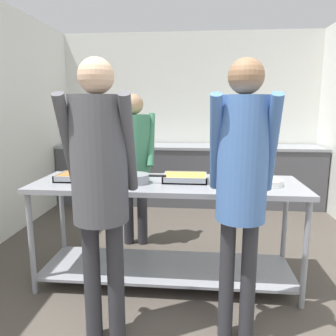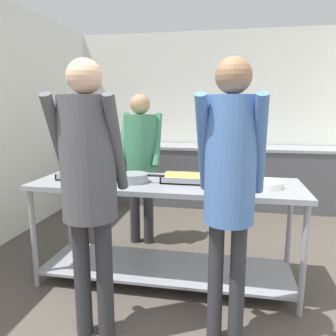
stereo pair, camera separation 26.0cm
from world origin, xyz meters
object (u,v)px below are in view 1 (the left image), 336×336
guest_serving_left (100,173)px  serving_tray_vegetables (185,178)px  broccoli_bowl (226,174)px  cook_behind_counter (134,154)px  serving_tray_roast (84,177)px  sauce_pan (135,178)px  guest_serving_right (242,171)px  plate_stack (265,182)px  water_bottle (117,137)px

guest_serving_left → serving_tray_vegetables: bearing=59.9°
serving_tray_vegetables → broccoli_bowl: 0.36m
guest_serving_left → cook_behind_counter: size_ratio=1.09×
serving_tray_roast → cook_behind_counter: cook_behind_counter is taller
sauce_pan → guest_serving_left: 0.74m
broccoli_bowl → guest_serving_left: bearing=-132.3°
serving_tray_roast → sauce_pan: sauce_pan is taller
serving_tray_vegetables → sauce_pan: bearing=-164.0°
sauce_pan → cook_behind_counter: bearing=101.4°
guest_serving_right → cook_behind_counter: guest_serving_right is taller
plate_stack → guest_serving_right: 0.73m
guest_serving_right → guest_serving_left: bearing=-173.6°
guest_serving_right → sauce_pan: bearing=141.8°
serving_tray_roast → guest_serving_right: 1.42m
serving_tray_roast → serving_tray_vegetables: bearing=3.3°
serving_tray_vegetables → broccoli_bowl: (0.35, 0.08, 0.02)m
serving_tray_vegetables → guest_serving_right: (0.37, -0.73, 0.21)m
serving_tray_roast → water_bottle: (-0.30, 2.34, 0.12)m
serving_tray_roast → guest_serving_right: bearing=-28.9°
water_bottle → plate_stack: bearing=-52.8°
serving_tray_vegetables → water_bottle: 2.57m
broccoli_bowl → guest_serving_left: 1.24m
serving_tray_roast → sauce_pan: bearing=-8.5°
broccoli_bowl → plate_stack: (0.30, -0.17, -0.02)m
sauce_pan → broccoli_bowl: 0.78m
guest_serving_right → cook_behind_counter: 1.72m
broccoli_bowl → guest_serving_left: (-0.83, -0.91, 0.18)m
sauce_pan → serving_tray_vegetables: bearing=16.0°
serving_tray_roast → broccoli_bowl: bearing=6.2°
serving_tray_roast → cook_behind_counter: 0.81m
cook_behind_counter → serving_tray_vegetables: bearing=-50.8°
sauce_pan → water_bottle: bearing=107.3°
broccoli_bowl → plate_stack: size_ratio=0.92×
serving_tray_vegetables → guest_serving_right: bearing=-62.9°
sauce_pan → water_bottle: size_ratio=1.48×
serving_tray_vegetables → cook_behind_counter: 0.91m
serving_tray_roast → guest_serving_right: guest_serving_right is taller
sauce_pan → cook_behind_counter: 0.84m
sauce_pan → guest_serving_left: (-0.07, -0.71, 0.19)m
serving_tray_vegetables → guest_serving_right: guest_serving_right is taller
plate_stack → cook_behind_counter: cook_behind_counter is taller
broccoli_bowl → guest_serving_right: (0.03, -0.81, 0.19)m
guest_serving_right → water_bottle: bearing=116.9°
serving_tray_vegetables → water_bottle: water_bottle is taller
broccoli_bowl → cook_behind_counter: (-0.92, 0.62, 0.08)m
guest_serving_right → broccoli_bowl: bearing=91.9°
plate_stack → broccoli_bowl: bearing=151.1°
serving_tray_vegetables → cook_behind_counter: size_ratio=0.22×
guest_serving_right → water_bottle: guest_serving_right is taller
water_bottle → serving_tray_roast: bearing=-82.7°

